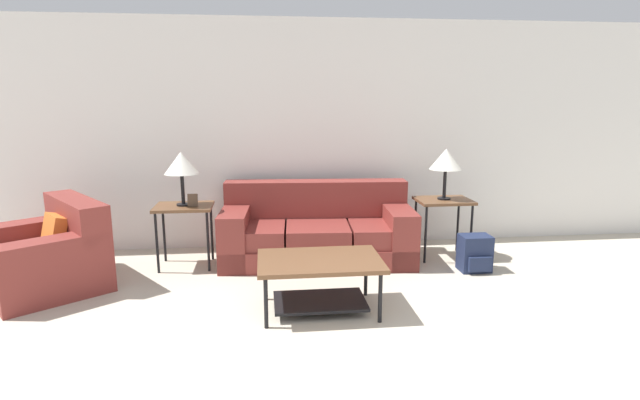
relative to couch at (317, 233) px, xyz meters
name	(u,v)px	position (x,y,z in m)	size (l,w,h in m)	color
wall_back	(313,135)	(0.02, 0.61, 1.00)	(8.94, 0.06, 2.60)	white
couch	(317,233)	(0.00, 0.00, 0.00)	(2.07, 1.02, 0.82)	maroon
armchair	(48,257)	(-2.55, -0.52, -0.01)	(1.37, 1.41, 0.80)	maroon
coffee_table	(320,272)	(-0.12, -1.33, 0.03)	(1.00, 0.67, 0.45)	brown
side_table_left	(184,212)	(-1.38, -0.07, 0.28)	(0.58, 0.45, 0.65)	brown
side_table_right	(444,206)	(1.37, -0.07, 0.28)	(0.58, 0.45, 0.65)	brown
table_lamp_left	(181,164)	(-1.38, -0.07, 0.78)	(0.34, 0.34, 0.55)	black
table_lamp_right	(446,160)	(1.37, -0.07, 0.78)	(0.34, 0.34, 0.55)	black
backpack	(475,254)	(1.55, -0.55, -0.12)	(0.30, 0.30, 0.37)	#1E2847
picture_frame	(193,200)	(-1.28, -0.14, 0.42)	(0.10, 0.04, 0.13)	#4C3828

